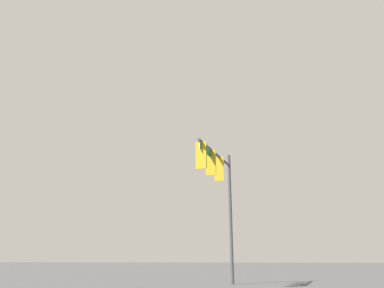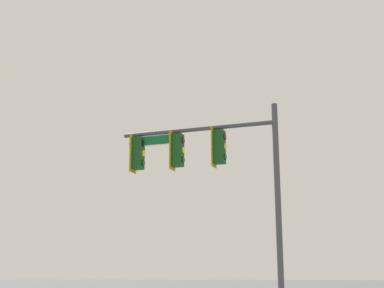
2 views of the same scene
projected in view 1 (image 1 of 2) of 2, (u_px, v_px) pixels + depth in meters
The scene contains 1 object.
signal_pole_near at pixel (218, 179), 19.46m from camera, with size 5.35×0.87×7.13m.
Camera 1 is at (13.13, -3.45, 1.22)m, focal length 35.00 mm.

